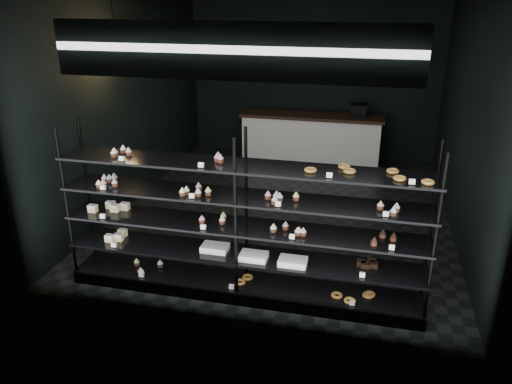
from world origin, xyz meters
TOP-DOWN VIEW (x-y plane):
  - room at (0.00, 0.00)m, footprint 5.01×6.01m
  - display_shelf at (-0.06, -2.45)m, footprint 4.00×0.50m
  - signage at (0.00, -2.93)m, footprint 3.30×0.05m
  - pendant_lamp at (-2.20, -0.85)m, footprint 0.32×0.32m
  - service_counter at (0.08, 2.50)m, footprint 2.81×0.65m

SIDE VIEW (x-z plane):
  - service_counter at x=0.08m, z-range -0.11..1.12m
  - display_shelf at x=-0.06m, z-range -0.33..1.58m
  - room at x=0.00m, z-range 0.00..3.20m
  - pendant_lamp at x=-2.20m, z-range 2.01..2.90m
  - signage at x=0.00m, z-range 2.50..3.00m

